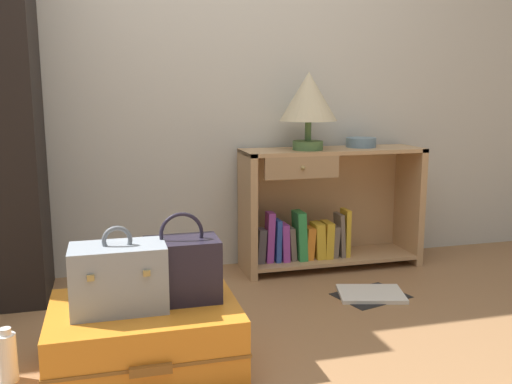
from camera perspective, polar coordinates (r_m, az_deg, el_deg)
The scene contains 9 objects.
back_wall at distance 3.23m, azimuth -7.16°, elevation 15.13°, with size 6.40×0.10×2.60m, color beige.
bookshelf at distance 3.28m, azimuth 6.92°, elevation -1.95°, with size 1.05×0.33×0.70m.
table_lamp at distance 3.12m, azimuth 5.40°, elevation 9.45°, with size 0.32×0.32×0.43m.
bowl at distance 3.33m, azimuth 10.69°, elevation 5.01°, with size 0.18×0.18×0.06m, color slate.
suitcase_large at distance 2.18m, azimuth -11.26°, elevation -14.27°, with size 0.69×0.54×0.25m.
train_case at distance 2.07m, azimuth -13.85°, elevation -8.47°, with size 0.34×0.20×0.31m.
handbag at distance 2.12m, azimuth -7.54°, elevation -7.76°, with size 0.27×0.18×0.34m.
bottle at distance 2.25m, azimuth -24.09°, elevation -15.13°, with size 0.07×0.07×0.20m.
open_book_on_floor at distance 2.93m, azimuth 11.67°, elevation -10.20°, with size 0.40×0.34×0.02m.
Camera 1 is at (-0.45, -1.69, 1.03)m, focal length 39.11 mm.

